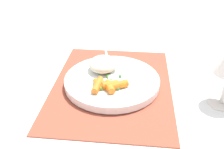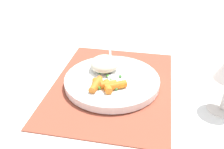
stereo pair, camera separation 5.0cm
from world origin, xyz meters
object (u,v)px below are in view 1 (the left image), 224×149
Objects in this scene: plate at (112,81)px; carrot_portion at (108,85)px; rice_mound at (103,64)px; fork at (110,69)px.

carrot_portion is (0.05, -0.00, 0.02)m from plate.
rice_mound is 0.42× the size of fork.
plate is 0.04m from fork.
fork is at bearing 104.11° from rice_mound.
fork is at bearing -166.63° from plate.
rice_mound is at bearing -75.89° from fork.
plate is at bearing 175.31° from carrot_portion.
plate is 3.02× the size of rice_mound.
rice_mound reaches higher than plate.
carrot_portion is at bearing 3.79° from fork.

